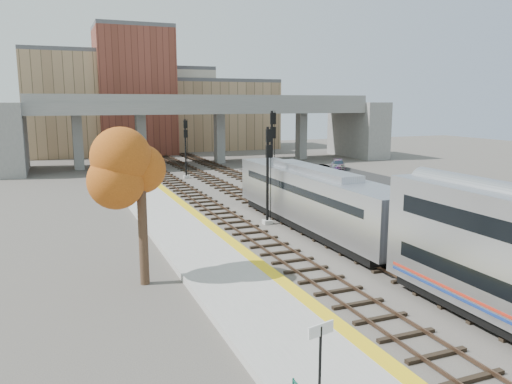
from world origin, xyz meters
name	(u,v)px	position (x,y,z in m)	size (l,w,h in m)	color
ground	(349,258)	(0.00, 0.00, 0.00)	(160.00, 160.00, 0.00)	#47423D
platform	(226,272)	(-7.25, 0.00, 0.17)	(4.50, 60.00, 0.35)	#9E9E99
yellow_strip	(261,264)	(-5.35, 0.00, 0.35)	(0.70, 60.00, 0.01)	yellow
tracks	(273,211)	(0.93, 12.50, 0.08)	(10.70, 95.00, 0.25)	black
overpass	(205,122)	(4.92, 45.00, 5.81)	(54.00, 12.00, 9.50)	slate
buildings_far	(150,106)	(1.26, 66.57, 7.88)	(43.00, 21.00, 20.60)	tan
parking_lot	(321,176)	(14.00, 28.00, 0.02)	(14.00, 18.00, 0.04)	black
locomotive	(313,198)	(1.00, 6.13, 2.28)	(3.02, 19.05, 4.10)	#A8AAB2
signal_mast_near	(268,177)	(-1.10, 8.93, 3.39)	(0.60, 0.64, 6.89)	#9E9E99
signal_mast_mid	(272,154)	(3.00, 17.50, 4.02)	(0.60, 0.64, 7.82)	#9E9E99
signal_mast_far	(186,150)	(-1.10, 32.27, 3.25)	(0.60, 0.64, 6.69)	#9E9E99
station_sign	(320,346)	(-8.38, -11.59, 1.98)	(0.89, 0.26, 2.27)	black
tree	(141,172)	(-11.21, 0.31, 5.40)	(3.60, 3.60, 7.28)	#382619
car_a	(311,176)	(10.78, 24.60, 0.67)	(1.49, 3.71, 1.26)	#99999E
car_b	(323,170)	(14.69, 28.80, 0.62)	(1.22, 3.51, 1.16)	#99999E
car_c	(338,165)	(18.83, 32.22, 0.64)	(1.68, 4.13, 1.20)	#99999E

